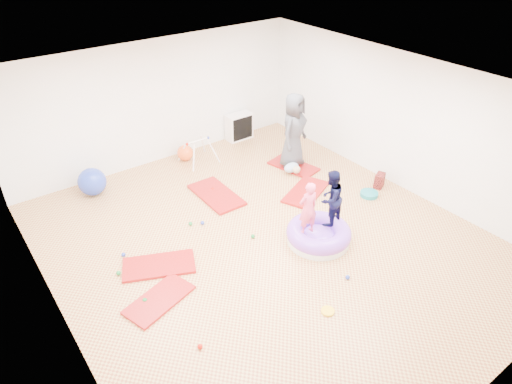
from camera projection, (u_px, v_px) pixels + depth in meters
room at (267, 174)px, 7.51m from camera, size 7.01×8.01×2.81m
gym_mat_front_left at (159, 300)px, 7.00m from camera, size 1.19×0.83×0.04m
gym_mat_mid_left at (159, 265)px, 7.66m from camera, size 1.33×1.04×0.05m
gym_mat_center_back at (216, 195)px, 9.52m from camera, size 0.68×1.33×0.06m
gym_mat_right at (306, 192)px, 9.62m from camera, size 1.33×1.02×0.05m
gym_mat_rear_right at (293, 166)px, 10.58m from camera, size 0.80×1.23×0.05m
inflatable_cushion at (319, 234)px, 8.19m from camera, size 1.17×1.17×0.37m
child_pink at (308, 206)px, 7.72m from camera, size 0.39×0.28×1.01m
child_navy at (331, 196)px, 7.93m from camera, size 0.59×0.50×1.06m
adult_caregiver at (294, 131)px, 10.14m from camera, size 0.98×0.83×1.72m
infant at (293, 168)px, 10.22m from camera, size 0.37×0.38×0.22m
ball_pit_balls at (200, 253)px, 7.92m from camera, size 3.02×3.68×0.07m
exercise_ball_blue at (92, 182)px, 9.46m from camera, size 0.58×0.58×0.58m
exercise_ball_orange at (185, 153)px, 10.79m from camera, size 0.38×0.38×0.38m
infant_play_gym at (198, 148)px, 10.58m from camera, size 0.75×0.71×0.58m
cube_shelf at (239, 127)px, 11.69m from camera, size 0.68×0.34×0.68m
balance_disc at (369, 194)px, 9.52m from camera, size 0.37×0.37×0.08m
backpack at (379, 181)px, 9.76m from camera, size 0.32×0.26×0.31m
yellow_toy at (328, 311)px, 6.82m from camera, size 0.21×0.21×0.03m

